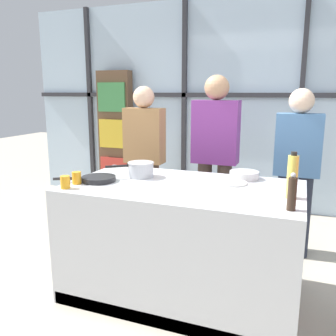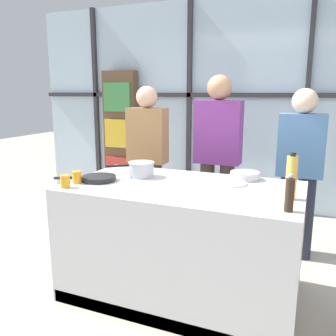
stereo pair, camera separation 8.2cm
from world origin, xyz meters
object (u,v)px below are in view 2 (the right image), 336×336
(juice_glass_near, at_px, (65,181))
(spectator_far_left, at_px, (148,152))
(mixing_bowl, at_px, (245,175))
(juice_glass_far, at_px, (77,177))
(white_plate, at_px, (231,183))
(pepper_grinder, at_px, (289,194))
(spectator_center_left, at_px, (218,152))
(saucepan, at_px, (141,169))
(oil_bottle, at_px, (291,177))
(frying_pan, at_px, (98,178))
(spectator_center_right, at_px, (300,164))

(juice_glass_near, bearing_deg, spectator_far_left, 90.51)
(spectator_far_left, xyz_separation_m, mixing_bowl, (1.18, -0.66, -0.01))
(juice_glass_far, bearing_deg, spectator_far_left, 90.57)
(spectator_far_left, xyz_separation_m, white_plate, (1.12, -0.85, -0.04))
(pepper_grinder, height_order, juice_glass_far, pepper_grinder)
(spectator_center_left, bearing_deg, juice_glass_near, 61.36)
(spectator_far_left, distance_m, juice_glass_near, 1.42)
(spectator_center_left, height_order, saucepan, spectator_center_left)
(saucepan, xyz_separation_m, oil_bottle, (1.18, -0.19, 0.08))
(white_plate, bearing_deg, spectator_center_left, 111.43)
(pepper_grinder, relative_size, juice_glass_far, 2.46)
(spectator_center_left, distance_m, frying_pan, 1.33)
(saucepan, height_order, mixing_bowl, saucepan)
(saucepan, bearing_deg, mixing_bowl, 16.76)
(frying_pan, distance_m, mixing_bowl, 1.17)
(mixing_bowl, relative_size, juice_glass_far, 2.52)
(spectator_far_left, relative_size, oil_bottle, 5.27)
(juice_glass_near, relative_size, juice_glass_far, 1.00)
(spectator_center_left, xyz_separation_m, oil_bottle, (0.77, -1.09, 0.05))
(spectator_center_left, distance_m, saucepan, 0.99)
(spectator_far_left, distance_m, spectator_center_right, 1.57)
(spectator_far_left, bearing_deg, saucepan, 112.61)
(spectator_center_left, distance_m, spectator_center_right, 0.79)
(spectator_far_left, height_order, saucepan, spectator_far_left)
(mixing_bowl, bearing_deg, spectator_far_left, 150.97)
(frying_pan, height_order, white_plate, frying_pan)
(white_plate, xyz_separation_m, pepper_grinder, (0.45, -0.50, 0.10))
(mixing_bowl, relative_size, juice_glass_near, 2.52)
(spectator_far_left, bearing_deg, spectator_center_right, -180.00)
(spectator_center_right, xyz_separation_m, juice_glass_near, (-1.56, -1.42, 0.02))
(mixing_bowl, distance_m, pepper_grinder, 0.79)
(spectator_center_left, xyz_separation_m, juice_glass_near, (-0.77, -1.42, -0.05))
(saucepan, bearing_deg, juice_glass_near, -125.15)
(spectator_far_left, bearing_deg, oil_bottle, 145.07)
(saucepan, bearing_deg, pepper_grinder, -20.53)
(mixing_bowl, distance_m, oil_bottle, 0.58)
(spectator_center_left, height_order, juice_glass_near, spectator_center_left)
(white_plate, relative_size, oil_bottle, 0.75)
(white_plate, height_order, mixing_bowl, mixing_bowl)
(spectator_center_right, bearing_deg, juice_glass_far, 39.30)
(spectator_center_left, height_order, frying_pan, spectator_center_left)
(spectator_far_left, xyz_separation_m, frying_pan, (0.12, -1.15, -0.02))
(spectator_far_left, xyz_separation_m, spectator_center_right, (1.57, 0.00, -0.01))
(pepper_grinder, distance_m, juice_glass_far, 1.56)
(spectator_center_right, height_order, oil_bottle, spectator_center_right)
(white_plate, height_order, oil_bottle, oil_bottle)
(frying_pan, bearing_deg, oil_bottle, 2.53)
(spectator_center_right, relative_size, mixing_bowl, 6.86)
(frying_pan, distance_m, saucepan, 0.36)
(frying_pan, distance_m, oil_bottle, 1.45)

